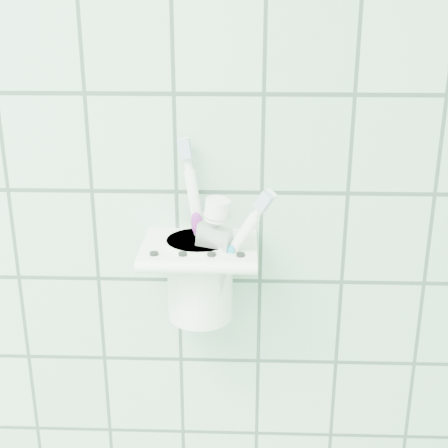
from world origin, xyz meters
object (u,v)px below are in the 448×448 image
at_px(cup, 200,275).
at_px(toothbrush_orange, 191,232).
at_px(toothbrush_pink, 211,228).
at_px(holder_bracket, 200,250).
at_px(toothbrush_blue, 186,237).
at_px(toothpaste_tube, 204,248).

xyz_separation_m(cup, toothbrush_orange, (-0.01, 0.00, 0.05)).
distance_m(cup, toothbrush_pink, 0.06).
height_order(holder_bracket, cup, same).
height_order(holder_bracket, toothbrush_blue, toothbrush_blue).
bearing_deg(toothbrush_orange, cup, 15.58).
distance_m(toothbrush_pink, toothbrush_blue, 0.03).
relative_size(toothbrush_pink, toothbrush_blue, 1.18).
bearing_deg(toothbrush_blue, toothpaste_tube, -47.86).
height_order(cup, toothpaste_tube, toothpaste_tube).
relative_size(holder_bracket, toothbrush_blue, 0.75).
height_order(holder_bracket, toothpaste_tube, toothpaste_tube).
bearing_deg(toothpaste_tube, toothbrush_pink, 86.92).
height_order(toothbrush_orange, toothpaste_tube, toothbrush_orange).
bearing_deg(toothbrush_pink, toothpaste_tube, -112.80).
xyz_separation_m(toothbrush_pink, toothbrush_blue, (-0.03, 0.00, -0.01)).
distance_m(toothbrush_blue, toothbrush_orange, 0.01).
xyz_separation_m(holder_bracket, toothbrush_blue, (-0.02, 0.01, 0.01)).
bearing_deg(cup, toothpaste_tube, -66.08).
relative_size(holder_bracket, toothpaste_tube, 0.86).
relative_size(cup, toothbrush_orange, 0.53).
height_order(cup, toothbrush_pink, toothbrush_pink).
bearing_deg(toothbrush_blue, holder_bracket, -37.12).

